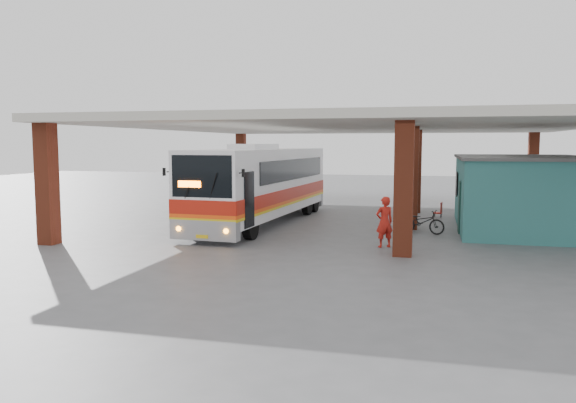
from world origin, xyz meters
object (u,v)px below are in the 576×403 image
Objects in this scene: pedestrian at (384,222)px; red_chair at (440,210)px; motorcycle at (422,222)px; coach_bus at (262,184)px.

red_chair is at bearing -134.60° from pedestrian.
pedestrian is at bearing -93.15° from red_chair.
pedestrian is 9.11m from red_chair.
motorcycle is 2.49× the size of red_chair.
motorcycle is at bearing -88.44° from red_chair.
pedestrian is (5.90, -4.65, -0.90)m from coach_bus.
red_chair is at bearing 10.64° from motorcycle.
coach_bus is 7.00× the size of pedestrian.
motorcycle reaches higher than red_chair.
motorcycle is at bearing -6.36° from coach_bus.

